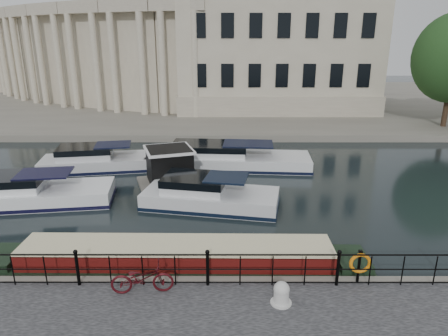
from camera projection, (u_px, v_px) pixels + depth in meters
The scene contains 10 objects.
ground_plane at pixel (210, 262), 14.72m from camera, with size 160.00×160.00×0.00m, color black.
far_bank at pixel (220, 101), 51.75m from camera, with size 120.00×42.00×0.55m, color #6B665B.
railing at pixel (208, 266), 12.21m from camera, with size 24.14×0.14×1.22m.
civic_building at pixel (211, 47), 45.59m from camera, with size 53.55×31.84×16.85m.
bicycle at pixel (142, 278), 11.89m from camera, with size 0.65×1.86×0.98m, color #3F0B10.
mooring_bollard at pixel (281, 293), 11.44m from camera, with size 0.62×0.62×0.70m.
life_ring_post at pixel (360, 264), 12.27m from camera, with size 0.68×0.19×1.12m.
narrowboat at pixel (177, 265), 13.83m from camera, with size 13.27×1.91×1.49m.
harbour_hut at pixel (170, 169), 22.26m from camera, with size 4.14×3.77×2.22m.
cabin_cruisers at pixel (149, 176), 22.92m from camera, with size 19.79×10.22×1.99m.
Camera 1 is at (0.52, -12.94, 7.82)m, focal length 32.00 mm.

